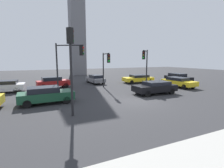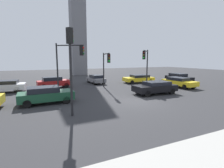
{
  "view_description": "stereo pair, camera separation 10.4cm",
  "coord_description": "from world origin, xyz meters",
  "px_view_note": "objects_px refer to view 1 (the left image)",
  "views": [
    {
      "loc": [
        -8.39,
        -12.75,
        3.8
      ],
      "look_at": [
        -1.65,
        1.77,
        1.43
      ],
      "focal_mm": 27.12,
      "sensor_mm": 36.0,
      "label": 1
    },
    {
      "loc": [
        -8.3,
        -12.79,
        3.8
      ],
      "look_at": [
        -1.65,
        1.77,
        1.43
      ],
      "focal_mm": 27.12,
      "sensor_mm": 36.0,
      "label": 2
    }
  ],
  "objects_px": {
    "traffic_light_3": "(69,58)",
    "car_4": "(53,82)",
    "car_3": "(155,87)",
    "traffic_light_1": "(71,56)",
    "car_1": "(3,86)",
    "traffic_light_0": "(106,63)",
    "traffic_light_2": "(145,61)",
    "car_5": "(46,95)",
    "car_0": "(138,78)",
    "car_8": "(95,79)",
    "car_7": "(178,77)",
    "car_2": "(178,82)"
  },
  "relations": [
    {
      "from": "traffic_light_0",
      "to": "car_8",
      "type": "height_order",
      "value": "traffic_light_0"
    },
    {
      "from": "car_5",
      "to": "car_4",
      "type": "bearing_deg",
      "value": 78.83
    },
    {
      "from": "traffic_light_0",
      "to": "car_5",
      "type": "height_order",
      "value": "traffic_light_0"
    },
    {
      "from": "traffic_light_0",
      "to": "car_2",
      "type": "xyz_separation_m",
      "value": [
        9.72,
        -2.38,
        -2.64
      ]
    },
    {
      "from": "car_2",
      "to": "traffic_light_1",
      "type": "bearing_deg",
      "value": -74.37
    },
    {
      "from": "car_0",
      "to": "car_3",
      "type": "xyz_separation_m",
      "value": [
        -3.33,
        -8.25,
        0.06
      ]
    },
    {
      "from": "car_5",
      "to": "traffic_light_2",
      "type": "bearing_deg",
      "value": 10.98
    },
    {
      "from": "traffic_light_3",
      "to": "car_4",
      "type": "bearing_deg",
      "value": 134.33
    },
    {
      "from": "traffic_light_2",
      "to": "car_4",
      "type": "relative_size",
      "value": 1.17
    },
    {
      "from": "traffic_light_0",
      "to": "traffic_light_1",
      "type": "relative_size",
      "value": 0.8
    },
    {
      "from": "car_4",
      "to": "car_8",
      "type": "distance_m",
      "value": 6.67
    },
    {
      "from": "car_1",
      "to": "traffic_light_3",
      "type": "bearing_deg",
      "value": 152.35
    },
    {
      "from": "car_3",
      "to": "traffic_light_1",
      "type": "bearing_deg",
      "value": 20.67
    },
    {
      "from": "car_5",
      "to": "traffic_light_1",
      "type": "bearing_deg",
      "value": -72.34
    },
    {
      "from": "traffic_light_2",
      "to": "car_0",
      "type": "bearing_deg",
      "value": -159.56
    },
    {
      "from": "car_3",
      "to": "car_8",
      "type": "relative_size",
      "value": 1.17
    },
    {
      "from": "car_0",
      "to": "car_7",
      "type": "bearing_deg",
      "value": 170.13
    },
    {
      "from": "car_1",
      "to": "car_4",
      "type": "relative_size",
      "value": 1.09
    },
    {
      "from": "traffic_light_0",
      "to": "traffic_light_1",
      "type": "xyz_separation_m",
      "value": [
        -5.86,
        -8.16,
        0.61
      ]
    },
    {
      "from": "traffic_light_2",
      "to": "car_7",
      "type": "relative_size",
      "value": 1.04
    },
    {
      "from": "car_5",
      "to": "car_7",
      "type": "xyz_separation_m",
      "value": [
        21.18,
        5.75,
        -0.02
      ]
    },
    {
      "from": "car_3",
      "to": "car_5",
      "type": "relative_size",
      "value": 1.05
    },
    {
      "from": "traffic_light_1",
      "to": "car_4",
      "type": "height_order",
      "value": "traffic_light_1"
    },
    {
      "from": "car_5",
      "to": "car_8",
      "type": "relative_size",
      "value": 1.11
    },
    {
      "from": "traffic_light_1",
      "to": "traffic_light_2",
      "type": "distance_m",
      "value": 12.67
    },
    {
      "from": "car_1",
      "to": "car_3",
      "type": "height_order",
      "value": "car_1"
    },
    {
      "from": "traffic_light_3",
      "to": "car_4",
      "type": "relative_size",
      "value": 1.27
    },
    {
      "from": "car_3",
      "to": "traffic_light_3",
      "type": "bearing_deg",
      "value": -21.79
    },
    {
      "from": "car_3",
      "to": "car_1",
      "type": "bearing_deg",
      "value": -26.19
    },
    {
      "from": "car_5",
      "to": "car_1",
      "type": "bearing_deg",
      "value": 118.64
    },
    {
      "from": "car_3",
      "to": "car_8",
      "type": "distance_m",
      "value": 10.81
    },
    {
      "from": "traffic_light_3",
      "to": "traffic_light_2",
      "type": "bearing_deg",
      "value": 29.51
    },
    {
      "from": "traffic_light_3",
      "to": "car_7",
      "type": "distance_m",
      "value": 19.05
    },
    {
      "from": "traffic_light_2",
      "to": "car_5",
      "type": "distance_m",
      "value": 12.7
    },
    {
      "from": "car_7",
      "to": "car_1",
      "type": "bearing_deg",
      "value": -90.83
    },
    {
      "from": "traffic_light_0",
      "to": "car_7",
      "type": "height_order",
      "value": "traffic_light_0"
    },
    {
      "from": "car_0",
      "to": "car_8",
      "type": "distance_m",
      "value": 6.87
    },
    {
      "from": "traffic_light_2",
      "to": "traffic_light_0",
      "type": "bearing_deg",
      "value": -60.8
    },
    {
      "from": "car_5",
      "to": "car_7",
      "type": "bearing_deg",
      "value": 14.09
    },
    {
      "from": "car_2",
      "to": "car_7",
      "type": "bearing_deg",
      "value": 129.92
    },
    {
      "from": "car_8",
      "to": "traffic_light_0",
      "type": "bearing_deg",
      "value": 169.78
    },
    {
      "from": "car_0",
      "to": "car_1",
      "type": "xyz_separation_m",
      "value": [
        -18.49,
        -0.44,
        0.06
      ]
    },
    {
      "from": "traffic_light_1",
      "to": "car_8",
      "type": "distance_m",
      "value": 15.55
    },
    {
      "from": "traffic_light_0",
      "to": "traffic_light_3",
      "type": "distance_m",
      "value": 4.84
    },
    {
      "from": "traffic_light_3",
      "to": "car_3",
      "type": "height_order",
      "value": "traffic_light_3"
    },
    {
      "from": "car_3",
      "to": "car_7",
      "type": "relative_size",
      "value": 0.98
    },
    {
      "from": "car_0",
      "to": "car_8",
      "type": "height_order",
      "value": "car_8"
    },
    {
      "from": "car_0",
      "to": "car_4",
      "type": "height_order",
      "value": "car_4"
    },
    {
      "from": "car_3",
      "to": "car_4",
      "type": "height_order",
      "value": "car_4"
    },
    {
      "from": "traffic_light_2",
      "to": "car_2",
      "type": "bearing_deg",
      "value": 124.19
    }
  ]
}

